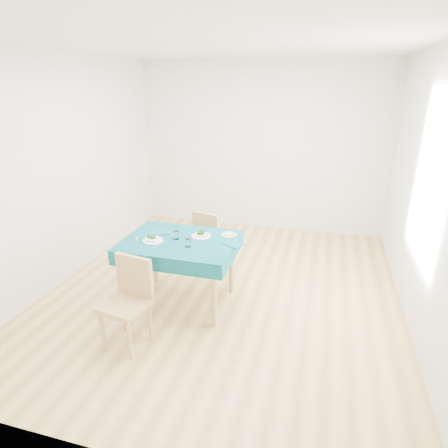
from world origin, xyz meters
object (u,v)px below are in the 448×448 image
(bowl_near, at_px, (153,238))
(bowl_far, at_px, (201,234))
(table, at_px, (181,272))
(side_plate, at_px, (229,235))
(chair_far, at_px, (213,238))
(chair_near, at_px, (124,300))

(bowl_near, height_order, bowl_far, same)
(table, relative_size, side_plate, 6.56)
(table, relative_size, bowl_far, 5.52)
(chair_far, xyz_separation_m, side_plate, (0.35, -0.54, 0.30))
(table, xyz_separation_m, bowl_far, (0.19, 0.16, 0.41))
(table, bearing_deg, chair_far, 81.54)
(chair_near, bearing_deg, table, 84.61)
(chair_far, bearing_deg, side_plate, 139.74)
(chair_near, height_order, side_plate, chair_near)
(chair_near, bearing_deg, side_plate, 67.63)
(bowl_near, xyz_separation_m, side_plate, (0.73, 0.38, -0.03))
(table, bearing_deg, side_plate, 30.58)
(chair_near, relative_size, side_plate, 5.37)
(chair_near, height_order, chair_far, chair_near)
(table, relative_size, chair_far, 1.27)
(chair_far, relative_size, side_plate, 5.16)
(chair_near, distance_m, chair_far, 1.69)
(table, xyz_separation_m, side_plate, (0.47, 0.28, 0.38))
(table, height_order, chair_far, chair_far)
(chair_far, height_order, bowl_near, chair_far)
(chair_near, distance_m, bowl_far, 1.12)
(side_plate, bearing_deg, chair_far, 123.09)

